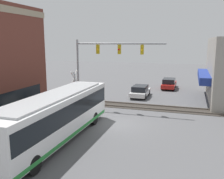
{
  "coord_description": "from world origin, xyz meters",
  "views": [
    {
      "loc": [
        -18.44,
        -5.55,
        6.49
      ],
      "look_at": [
        3.3,
        1.42,
        2.16
      ],
      "focal_mm": 40.0,
      "sensor_mm": 36.0,
      "label": 1
    }
  ],
  "objects_px": {
    "crossing_signal": "(74,85)",
    "pedestrian_at_crossing": "(81,101)",
    "parked_car_white": "(140,91)",
    "parked_car_red": "(169,84)",
    "city_bus": "(56,115)"
  },
  "relations": [
    {
      "from": "city_bus",
      "to": "pedestrian_at_crossing",
      "type": "bearing_deg",
      "value": 12.32
    },
    {
      "from": "crossing_signal",
      "to": "pedestrian_at_crossing",
      "type": "bearing_deg",
      "value": -128.32
    },
    {
      "from": "city_bus",
      "to": "pedestrian_at_crossing",
      "type": "relative_size",
      "value": 6.73
    },
    {
      "from": "city_bus",
      "to": "pedestrian_at_crossing",
      "type": "xyz_separation_m",
      "value": [
        7.22,
        1.58,
        -0.84
      ]
    },
    {
      "from": "city_bus",
      "to": "parked_car_red",
      "type": "height_order",
      "value": "city_bus"
    },
    {
      "from": "crossing_signal",
      "to": "parked_car_red",
      "type": "distance_m",
      "value": 16.07
    },
    {
      "from": "parked_car_red",
      "to": "pedestrian_at_crossing",
      "type": "relative_size",
      "value": 2.65
    },
    {
      "from": "parked_car_red",
      "to": "pedestrian_at_crossing",
      "type": "height_order",
      "value": "pedestrian_at_crossing"
    },
    {
      "from": "parked_car_white",
      "to": "parked_car_red",
      "type": "distance_m",
      "value": 7.25
    },
    {
      "from": "parked_car_red",
      "to": "pedestrian_at_crossing",
      "type": "bearing_deg",
      "value": 154.53
    },
    {
      "from": "parked_car_white",
      "to": "parked_car_red",
      "type": "xyz_separation_m",
      "value": [
        6.69,
        -2.8,
        0.03
      ]
    },
    {
      "from": "city_bus",
      "to": "parked_car_white",
      "type": "bearing_deg",
      "value": -9.72
    },
    {
      "from": "crossing_signal",
      "to": "pedestrian_at_crossing",
      "type": "xyz_separation_m",
      "value": [
        -0.8,
        -1.01,
        -1.38
      ]
    },
    {
      "from": "city_bus",
      "to": "parked_car_white",
      "type": "relative_size",
      "value": 2.7
    },
    {
      "from": "parked_car_white",
      "to": "pedestrian_at_crossing",
      "type": "height_order",
      "value": "pedestrian_at_crossing"
    }
  ]
}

